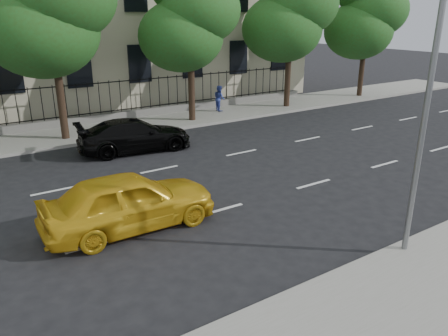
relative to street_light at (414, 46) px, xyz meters
name	(u,v)px	position (x,y,z in m)	size (l,w,h in m)	color
ground	(271,243)	(-2.50, 1.77, -5.15)	(120.00, 120.00, 0.00)	black
near_sidewalk	(400,324)	(-2.50, -2.23, -5.07)	(60.00, 4.00, 0.15)	gray
far_sidewalk	(101,130)	(-2.50, 15.77, -5.07)	(60.00, 4.00, 0.15)	gray
lane_markings	(187,187)	(-2.50, 6.52, -5.14)	(49.60, 4.62, 0.01)	silver
iron_fence	(90,114)	(-2.50, 17.47, -4.50)	(30.00, 0.50, 2.20)	slate
street_light	(414,46)	(0.00, 0.00, 0.00)	(0.25, 3.32, 8.05)	slate
tree_d	(189,13)	(2.54, 15.13, 0.69)	(5.34, 4.94, 8.84)	#382619
tree_e	(290,7)	(9.54, 15.13, 1.05)	(5.71, 5.31, 9.46)	#382619
tree_f	(366,12)	(16.54, 15.13, 0.73)	(5.52, 5.12, 9.01)	#382619
yellow_taxi	(129,201)	(-5.32, 4.70, -4.31)	(1.97, 4.90, 1.67)	gold
black_sedan	(135,135)	(-2.30, 11.63, -4.42)	(2.03, 5.00, 1.45)	black
pedestrian_far	(219,98)	(5.08, 16.13, -4.22)	(0.75, 0.59, 1.55)	#2F3E96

